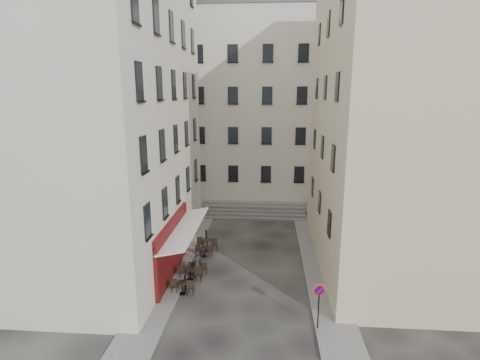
# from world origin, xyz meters

# --- Properties ---
(ground) EXTENTS (90.00, 90.00, 0.00)m
(ground) POSITION_xyz_m (0.00, 0.00, 0.00)
(ground) COLOR black
(ground) RESTS_ON ground
(sidewalk_left) EXTENTS (2.00, 22.00, 0.12)m
(sidewalk_left) POSITION_xyz_m (-4.50, 4.00, 0.06)
(sidewalk_left) COLOR slate
(sidewalk_left) RESTS_ON ground
(sidewalk_right) EXTENTS (2.00, 18.00, 0.12)m
(sidewalk_right) POSITION_xyz_m (4.50, 3.00, 0.06)
(sidewalk_right) COLOR slate
(sidewalk_right) RESTS_ON ground
(building_left) EXTENTS (12.20, 16.20, 20.60)m
(building_left) POSITION_xyz_m (-10.50, 3.00, 10.31)
(building_left) COLOR beige
(building_left) RESTS_ON ground
(building_right) EXTENTS (12.20, 14.20, 18.60)m
(building_right) POSITION_xyz_m (10.50, 3.50, 9.31)
(building_right) COLOR beige
(building_right) RESTS_ON ground
(building_back) EXTENTS (18.20, 10.20, 18.60)m
(building_back) POSITION_xyz_m (-1.00, 19.00, 9.31)
(building_back) COLOR beige
(building_back) RESTS_ON ground
(cafe_storefront) EXTENTS (1.74, 7.30, 3.50)m
(cafe_storefront) POSITION_xyz_m (-4.32, 1.00, 1.88)
(cafe_storefront) COLOR #4B0A0F
(cafe_storefront) RESTS_ON ground
(stone_steps) EXTENTS (9.00, 3.15, 0.80)m
(stone_steps) POSITION_xyz_m (0.00, 12.57, 0.40)
(stone_steps) COLOR #5D5B58
(stone_steps) RESTS_ON ground
(bollard_near) EXTENTS (0.12, 0.12, 0.98)m
(bollard_near) POSITION_xyz_m (-3.25, -1.00, 0.53)
(bollard_near) COLOR black
(bollard_near) RESTS_ON ground
(bollard_mid) EXTENTS (0.12, 0.12, 0.98)m
(bollard_mid) POSITION_xyz_m (-3.25, 2.50, 0.53)
(bollard_mid) COLOR black
(bollard_mid) RESTS_ON ground
(bollard_far) EXTENTS (0.12, 0.12, 0.98)m
(bollard_far) POSITION_xyz_m (-3.25, 6.00, 0.53)
(bollard_far) COLOR black
(bollard_far) RESTS_ON ground
(no_parking_sign) EXTENTS (0.52, 0.16, 2.32)m
(no_parking_sign) POSITION_xyz_m (3.60, -3.96, 1.65)
(no_parking_sign) COLOR black
(no_parking_sign) RESTS_ON ground
(bistro_table_a) EXTENTS (1.30, 0.61, 0.91)m
(bistro_table_a) POSITION_xyz_m (-3.34, -1.28, 0.47)
(bistro_table_a) COLOR black
(bistro_table_a) RESTS_ON ground
(bistro_table_b) EXTENTS (1.36, 0.64, 0.95)m
(bistro_table_b) POSITION_xyz_m (-3.23, 0.28, 0.49)
(bistro_table_b) COLOR black
(bistro_table_b) RESTS_ON ground
(bistro_table_c) EXTENTS (1.13, 0.53, 0.80)m
(bistro_table_c) POSITION_xyz_m (-2.92, 1.08, 0.41)
(bistro_table_c) COLOR black
(bistro_table_c) RESTS_ON ground
(bistro_table_d) EXTENTS (1.15, 0.54, 0.81)m
(bistro_table_d) POSITION_xyz_m (-2.98, 3.57, 0.41)
(bistro_table_d) COLOR black
(bistro_table_d) RESTS_ON ground
(bistro_table_e) EXTENTS (1.43, 0.67, 1.01)m
(bistro_table_e) POSITION_xyz_m (-2.90, 4.52, 0.52)
(bistro_table_e) COLOR black
(bistro_table_e) RESTS_ON ground
(pedestrian) EXTENTS (0.71, 0.68, 1.64)m
(pedestrian) POSITION_xyz_m (-2.93, 0.76, 0.82)
(pedestrian) COLOR black
(pedestrian) RESTS_ON ground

